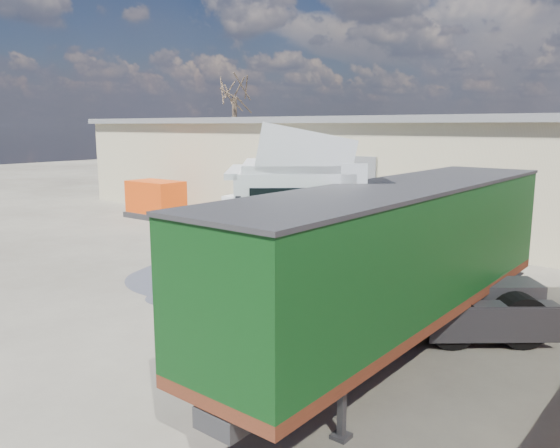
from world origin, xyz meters
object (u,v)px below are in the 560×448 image
Objects in this scene: orange_skip at (156,202)px; panel_van at (269,214)px; bare_tree at (234,84)px; tractor_unit at (332,245)px; box_trailer at (403,252)px.

panel_van is at bearing -2.51° from orange_skip.
tractor_unit is (22.39, -19.67, -5.83)m from bare_tree.
tractor_unit is at bearing -53.89° from panel_van.
tractor_unit is 1.40× the size of panel_van.
bare_tree is 1.83× the size of panel_van.
box_trailer is 2.12× the size of panel_van.
box_trailer is at bearing -48.90° from panel_van.
bare_tree is at bearing -171.92° from tractor_unit.
bare_tree reaches higher than panel_van.
tractor_unit reaches higher than panel_van.
tractor_unit is at bearing 172.89° from box_trailer.
tractor_unit is 2.27× the size of orange_skip.
panel_van is (-8.45, 7.46, -1.05)m from tractor_unit.
tractor_unit is at bearing -41.30° from bare_tree.
panel_van is at bearing 142.97° from box_trailer.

